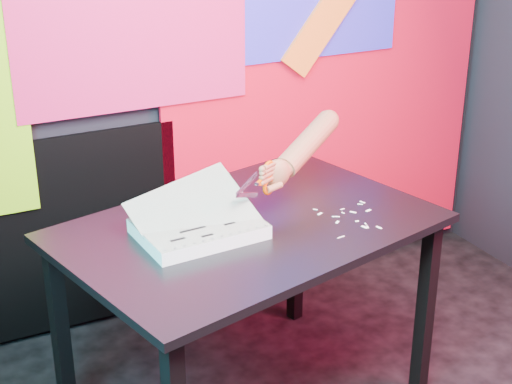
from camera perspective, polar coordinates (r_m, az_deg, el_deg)
room at (r=1.95m, az=11.73°, el=6.91°), size 3.01×3.01×2.71m
backdrop at (r=3.31m, az=-3.55°, el=6.91°), size 2.88×0.05×2.08m
work_table at (r=2.66m, az=-0.58°, el=-4.04°), size 1.38×1.08×0.75m
printout_stack at (r=2.54m, az=-4.20°, el=-2.63°), size 0.42×0.31×0.20m
scissors at (r=2.62m, az=0.75°, el=0.94°), size 0.19×0.11×0.12m
hand_forearm at (r=2.78m, az=3.42°, el=3.22°), size 0.42×0.25×0.19m
paper_clippings at (r=2.69m, az=6.99°, el=-1.86°), size 0.24×0.24×0.00m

